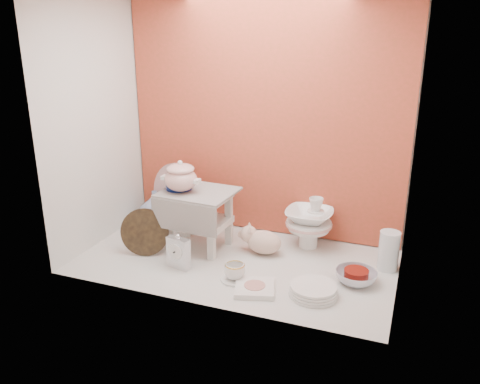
{
  "coord_description": "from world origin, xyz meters",
  "views": [
    {
      "loc": [
        0.94,
        -2.4,
        1.31
      ],
      "look_at": [
        0.02,
        0.02,
        0.42
      ],
      "focal_mm": 36.72,
      "sensor_mm": 36.0,
      "label": 1
    }
  ],
  "objects_px": {
    "gold_rim_teacup": "(235,271)",
    "porcelain_tower": "(309,222)",
    "soup_tureen": "(181,176)",
    "floral_platter": "(178,196)",
    "dinner_plate_stack": "(313,290)",
    "crystal_bowl": "(356,277)",
    "step_stool": "(199,220)",
    "plush_pig": "(264,242)",
    "mantel_clock": "(179,251)",
    "blue_white_vase": "(155,207)"
  },
  "relations": [
    {
      "from": "step_stool",
      "to": "blue_white_vase",
      "type": "relative_size",
      "value": 1.86
    },
    {
      "from": "blue_white_vase",
      "to": "plush_pig",
      "type": "relative_size",
      "value": 0.85
    },
    {
      "from": "soup_tureen",
      "to": "floral_platter",
      "type": "bearing_deg",
      "value": 121.93
    },
    {
      "from": "soup_tureen",
      "to": "plush_pig",
      "type": "distance_m",
      "value": 0.63
    },
    {
      "from": "gold_rim_teacup",
      "to": "porcelain_tower",
      "type": "height_order",
      "value": "porcelain_tower"
    },
    {
      "from": "plush_pig",
      "to": "step_stool",
      "type": "bearing_deg",
      "value": -148.89
    },
    {
      "from": "step_stool",
      "to": "blue_white_vase",
      "type": "bearing_deg",
      "value": 154.35
    },
    {
      "from": "crystal_bowl",
      "to": "soup_tureen",
      "type": "bearing_deg",
      "value": 176.7
    },
    {
      "from": "blue_white_vase",
      "to": "gold_rim_teacup",
      "type": "bearing_deg",
      "value": -34.87
    },
    {
      "from": "floral_platter",
      "to": "dinner_plate_stack",
      "type": "xyz_separation_m",
      "value": [
        1.05,
        -0.56,
        -0.19
      ]
    },
    {
      "from": "soup_tureen",
      "to": "gold_rim_teacup",
      "type": "relative_size",
      "value": 2.1
    },
    {
      "from": "step_stool",
      "to": "dinner_plate_stack",
      "type": "bearing_deg",
      "value": -18.59
    },
    {
      "from": "plush_pig",
      "to": "dinner_plate_stack",
      "type": "height_order",
      "value": "plush_pig"
    },
    {
      "from": "gold_rim_teacup",
      "to": "porcelain_tower",
      "type": "xyz_separation_m",
      "value": [
        0.27,
        0.55,
        0.11
      ]
    },
    {
      "from": "plush_pig",
      "to": "gold_rim_teacup",
      "type": "bearing_deg",
      "value": -73.15
    },
    {
      "from": "gold_rim_teacup",
      "to": "crystal_bowl",
      "type": "distance_m",
      "value": 0.65
    },
    {
      "from": "plush_pig",
      "to": "floral_platter",
      "type": "bearing_deg",
      "value": -171.64
    },
    {
      "from": "dinner_plate_stack",
      "to": "gold_rim_teacup",
      "type": "bearing_deg",
      "value": 179.19
    },
    {
      "from": "step_stool",
      "to": "crystal_bowl",
      "type": "distance_m",
      "value": 0.98
    },
    {
      "from": "floral_platter",
      "to": "gold_rim_teacup",
      "type": "distance_m",
      "value": 0.85
    },
    {
      "from": "floral_platter",
      "to": "porcelain_tower",
      "type": "height_order",
      "value": "floral_platter"
    },
    {
      "from": "step_stool",
      "to": "crystal_bowl",
      "type": "height_order",
      "value": "step_stool"
    },
    {
      "from": "floral_platter",
      "to": "porcelain_tower",
      "type": "distance_m",
      "value": 0.89
    },
    {
      "from": "gold_rim_teacup",
      "to": "dinner_plate_stack",
      "type": "distance_m",
      "value": 0.43
    },
    {
      "from": "plush_pig",
      "to": "crystal_bowl",
      "type": "relative_size",
      "value": 1.21
    },
    {
      "from": "soup_tureen",
      "to": "gold_rim_teacup",
      "type": "distance_m",
      "value": 0.66
    },
    {
      "from": "step_stool",
      "to": "mantel_clock",
      "type": "relative_size",
      "value": 2.09
    },
    {
      "from": "step_stool",
      "to": "dinner_plate_stack",
      "type": "relative_size",
      "value": 1.7
    },
    {
      "from": "crystal_bowl",
      "to": "plush_pig",
      "type": "bearing_deg",
      "value": 164.58
    },
    {
      "from": "mantel_clock",
      "to": "crystal_bowl",
      "type": "xyz_separation_m",
      "value": [
        0.96,
        0.18,
        -0.07
      ]
    },
    {
      "from": "blue_white_vase",
      "to": "crystal_bowl",
      "type": "bearing_deg",
      "value": -14.23
    },
    {
      "from": "step_stool",
      "to": "dinner_plate_stack",
      "type": "distance_m",
      "value": 0.86
    },
    {
      "from": "dinner_plate_stack",
      "to": "porcelain_tower",
      "type": "distance_m",
      "value": 0.6
    },
    {
      "from": "floral_platter",
      "to": "mantel_clock",
      "type": "distance_m",
      "value": 0.61
    },
    {
      "from": "porcelain_tower",
      "to": "dinner_plate_stack",
      "type": "bearing_deg",
      "value": -73.98
    },
    {
      "from": "soup_tureen",
      "to": "plush_pig",
      "type": "bearing_deg",
      "value": 10.97
    },
    {
      "from": "dinner_plate_stack",
      "to": "step_stool",
      "type": "bearing_deg",
      "value": 157.98
    },
    {
      "from": "plush_pig",
      "to": "porcelain_tower",
      "type": "height_order",
      "value": "porcelain_tower"
    },
    {
      "from": "dinner_plate_stack",
      "to": "mantel_clock",
      "type": "bearing_deg",
      "value": 178.01
    },
    {
      "from": "floral_platter",
      "to": "crystal_bowl",
      "type": "xyz_separation_m",
      "value": [
        1.23,
        -0.35,
        -0.19
      ]
    },
    {
      "from": "soup_tureen",
      "to": "porcelain_tower",
      "type": "relative_size",
      "value": 0.71
    },
    {
      "from": "floral_platter",
      "to": "gold_rim_teacup",
      "type": "bearing_deg",
      "value": -41.48
    },
    {
      "from": "blue_white_vase",
      "to": "crystal_bowl",
      "type": "relative_size",
      "value": 1.03
    },
    {
      "from": "floral_platter",
      "to": "porcelain_tower",
      "type": "xyz_separation_m",
      "value": [
        0.89,
        0.0,
        -0.06
      ]
    },
    {
      "from": "soup_tureen",
      "to": "dinner_plate_stack",
      "type": "xyz_separation_m",
      "value": [
        0.87,
        -0.27,
        -0.43
      ]
    },
    {
      "from": "floral_platter",
      "to": "plush_pig",
      "type": "distance_m",
      "value": 0.71
    },
    {
      "from": "step_stool",
      "to": "soup_tureen",
      "type": "distance_m",
      "value": 0.3
    },
    {
      "from": "soup_tureen",
      "to": "mantel_clock",
      "type": "relative_size",
      "value": 1.16
    },
    {
      "from": "floral_platter",
      "to": "dinner_plate_stack",
      "type": "relative_size",
      "value": 1.79
    },
    {
      "from": "gold_rim_teacup",
      "to": "floral_platter",
      "type": "bearing_deg",
      "value": 138.52
    }
  ]
}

